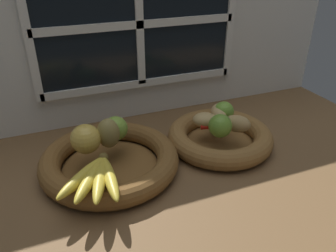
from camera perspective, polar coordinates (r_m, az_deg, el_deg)
name	(u,v)px	position (r cm, az deg, el deg)	size (l,w,h in cm)	color
ground_plane	(173,161)	(94.73, 0.91, -5.94)	(140.00, 90.00, 3.00)	brown
back_wall	(138,33)	(108.90, -5.21, 15.56)	(140.00, 4.60, 55.00)	silver
fruit_bowl_left	(110,161)	(88.72, -9.92, -5.85)	(36.11, 36.11, 5.64)	brown
fruit_bowl_right	(220,137)	(98.81, 8.85, -1.89)	(30.62, 30.62, 5.64)	brown
apple_golden_left	(86,139)	(85.90, -13.92, -2.17)	(7.62, 7.62, 7.62)	gold
apple_green_back	(116,128)	(90.32, -8.97, -0.41)	(6.59, 6.59, 6.59)	#7AA338
pear_brown	(108,133)	(86.90, -10.19, -1.21)	(5.92, 5.72, 8.02)	olive
banana_bunch_front	(96,177)	(76.10, -12.27, -8.59)	(14.35, 18.00, 2.72)	gold
potato_small	(237,124)	(95.38, 11.75, 0.40)	(7.65, 4.69, 4.90)	#A38451
potato_oblong	(205,120)	(96.91, 6.37, 1.06)	(7.21, 5.71, 4.11)	tan
potato_back	(220,113)	(100.52, 8.84, 2.24)	(8.38, 5.18, 5.02)	tan
lime_near	(220,126)	(91.64, 8.93, 0.02)	(6.51, 6.51, 6.51)	olive
lime_far	(224,111)	(100.38, 9.52, 2.47)	(6.06, 6.06, 6.06)	#6B9E33
chili_pepper	(220,126)	(96.63, 8.82, 0.05)	(1.86, 1.86, 11.35)	red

